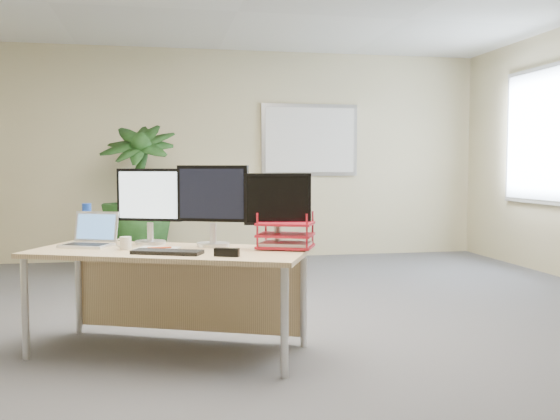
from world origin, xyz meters
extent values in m
plane|color=#4D4C52|center=(0.00, 0.00, 0.00)|extent=(8.00, 8.00, 0.00)
cube|color=#C1B489|center=(0.00, 4.00, 1.35)|extent=(7.00, 0.04, 2.70)
cube|color=#B5B5BA|center=(1.20, 3.97, 1.55)|extent=(1.30, 0.03, 0.95)
cube|color=white|center=(1.20, 3.95, 1.55)|extent=(1.20, 0.01, 0.85)
cube|color=#B5B5BA|center=(3.47, 2.30, 1.55)|extent=(0.03, 1.30, 1.55)
cube|color=silver|center=(3.45, 2.30, 1.55)|extent=(0.01, 1.20, 1.45)
cube|color=tan|center=(-0.71, -0.11, 0.65)|extent=(1.89, 1.35, 0.03)
cube|color=tan|center=(-0.58, 0.20, 0.32)|extent=(1.52, 0.66, 0.52)
cylinder|color=silver|center=(-1.59, -0.09, 0.32)|extent=(0.05, 0.05, 0.64)
cylinder|color=silver|center=(-0.08, -0.73, 0.32)|extent=(0.05, 0.05, 0.64)
cylinder|color=silver|center=(-1.34, 0.50, 0.32)|extent=(0.05, 0.05, 0.64)
cylinder|color=silver|center=(0.17, -0.14, 0.32)|extent=(0.05, 0.05, 0.64)
imported|color=#173914|center=(-1.02, 3.30, 0.75)|extent=(1.03, 1.03, 1.50)
cylinder|color=silver|center=(-0.83, 0.22, 0.68)|extent=(0.21, 0.21, 0.02)
cylinder|color=silver|center=(-0.83, 0.22, 0.75)|extent=(0.04, 0.04, 0.13)
cube|color=black|center=(-0.83, 0.22, 1.01)|extent=(0.44, 0.22, 0.36)
cube|color=white|center=(-0.84, 0.19, 1.01)|extent=(0.39, 0.17, 0.32)
cylinder|color=silver|center=(-0.42, 0.01, 0.68)|extent=(0.22, 0.22, 0.02)
cylinder|color=silver|center=(-0.42, 0.01, 0.76)|extent=(0.04, 0.04, 0.13)
cube|color=black|center=(-0.42, 0.01, 1.02)|extent=(0.46, 0.23, 0.37)
cube|color=black|center=(-0.43, -0.01, 1.02)|extent=(0.41, 0.18, 0.33)
cylinder|color=silver|center=(-0.01, -0.13, 0.68)|extent=(0.20, 0.20, 0.02)
cylinder|color=silver|center=(-0.01, -0.13, 0.75)|extent=(0.04, 0.04, 0.12)
cube|color=black|center=(-0.01, -0.13, 0.99)|extent=(0.44, 0.11, 0.34)
cube|color=black|center=(-0.01, -0.16, 0.99)|extent=(0.39, 0.07, 0.30)
cube|color=silver|center=(-1.24, 0.14, 0.68)|extent=(0.37, 0.32, 0.02)
cube|color=black|center=(-1.25, 0.13, 0.69)|extent=(0.30, 0.23, 0.00)
cube|color=silver|center=(-1.19, 0.27, 0.79)|extent=(0.31, 0.17, 0.21)
cube|color=#4F84CB|center=(-1.19, 0.26, 0.79)|extent=(0.27, 0.14, 0.17)
cube|color=black|center=(-0.72, -0.30, 0.68)|extent=(0.45, 0.30, 0.02)
cylinder|color=white|center=(-0.98, -0.05, 0.71)|extent=(0.07, 0.07, 0.08)
torus|color=white|center=(-1.02, -0.05, 0.71)|extent=(0.06, 0.03, 0.06)
cube|color=white|center=(-0.78, -0.09, 0.67)|extent=(0.31, 0.27, 0.01)
cylinder|color=#E14819|center=(-0.77, -0.13, 0.69)|extent=(0.15, 0.02, 0.01)
cylinder|color=yellow|center=(-0.61, -0.23, 0.68)|extent=(0.11, 0.06, 0.02)
cylinder|color=#A8B7C5|center=(-1.27, 0.43, 0.78)|extent=(0.07, 0.07, 0.21)
cylinder|color=#1941BD|center=(-1.27, 0.43, 0.91)|extent=(0.06, 0.06, 0.06)
cylinder|color=#1941BD|center=(-1.27, 0.43, 0.79)|extent=(0.07, 0.07, 0.07)
cube|color=red|center=(0.03, -0.21, 0.68)|extent=(0.42, 0.38, 0.02)
cube|color=red|center=(0.03, -0.21, 0.76)|extent=(0.42, 0.38, 0.02)
cube|color=red|center=(0.03, -0.21, 0.83)|extent=(0.42, 0.38, 0.02)
cube|color=white|center=(0.03, -0.21, 0.70)|extent=(0.38, 0.34, 0.02)
cube|color=black|center=(-0.38, -0.48, 0.69)|extent=(0.15, 0.09, 0.05)
camera|label=1|loc=(-0.76, -4.12, 1.20)|focal=40.00mm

